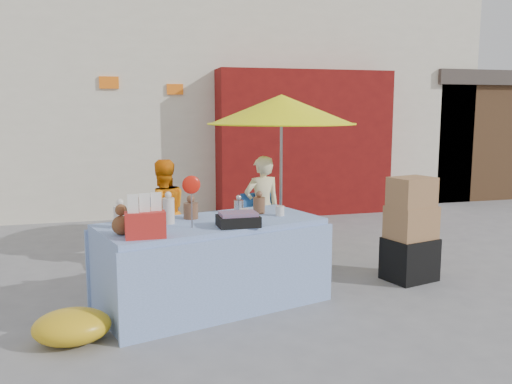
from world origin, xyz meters
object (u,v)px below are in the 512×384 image
object	(u,v)px
chair_right	(265,242)
vendor_beige	(262,208)
chair_left	(165,248)
umbrella	(281,110)
vendor_orange	(163,213)
market_table	(211,262)
box_stack	(411,233)

from	to	relation	value
chair_right	vendor_beige	bearing A→B (deg)	80.14
chair_left	chair_right	xyz separation A→B (m)	(1.25, 0.00, 0.00)
chair_right	umbrella	xyz separation A→B (m)	(0.30, 0.28, 1.64)
vendor_beige	umbrella	distance (m)	1.27
vendor_orange	vendor_beige	xyz separation A→B (m)	(1.25, 0.00, 0.01)
chair_left	vendor_orange	distance (m)	0.42
umbrella	vendor_beige	bearing A→B (deg)	-153.43
market_table	vendor_beige	distance (m)	1.76
market_table	vendor_beige	size ratio (longest dim) A/B	1.78
vendor_orange	box_stack	xyz separation A→B (m)	(2.60, -1.29, -0.12)
chair_left	vendor_beige	bearing A→B (deg)	-2.70
market_table	box_stack	bearing A→B (deg)	-11.34
box_stack	chair_right	bearing A→B (deg)	139.64
vendor_orange	vendor_beige	distance (m)	1.25
chair_right	box_stack	world-z (taller)	box_stack
umbrella	market_table	bearing A→B (deg)	-127.30
chair_left	market_table	bearing A→B (deg)	-85.56
market_table	vendor_orange	distance (m)	1.52
vendor_orange	vendor_beige	world-z (taller)	vendor_beige
chair_left	vendor_orange	bearing A→B (deg)	80.14
chair_left	box_stack	bearing A→B (deg)	-32.69
umbrella	box_stack	distance (m)	2.24
box_stack	market_table	bearing A→B (deg)	-175.34
market_table	chair_right	xyz separation A→B (m)	(0.93, 1.34, -0.17)
chair_left	umbrella	size ratio (longest dim) A/B	0.41
vendor_orange	chair_left	bearing A→B (deg)	80.14
umbrella	vendor_orange	bearing A→B (deg)	-174.47
chair_right	box_stack	xyz separation A→B (m)	(1.36, -1.15, 0.28)
chair_left	chair_right	world-z (taller)	same
vendor_beige	box_stack	xyz separation A→B (m)	(1.35, -1.29, -0.12)
chair_left	box_stack	size ratio (longest dim) A/B	0.73
box_stack	vendor_beige	bearing A→B (deg)	136.45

